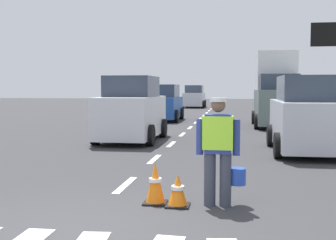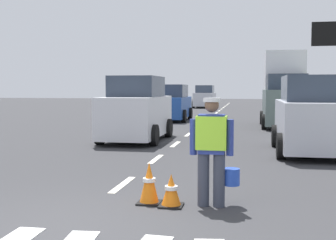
% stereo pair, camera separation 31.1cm
% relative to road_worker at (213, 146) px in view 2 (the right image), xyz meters
% --- Properties ---
extents(ground_plane, '(96.00, 96.00, 0.00)m').
position_rel_road_worker_xyz_m(ground_plane, '(-1.79, 19.46, -0.93)').
color(ground_plane, '#333335').
extents(lane_center_line, '(0.14, 46.40, 0.01)m').
position_rel_road_worker_xyz_m(lane_center_line, '(-1.79, 23.66, -0.93)').
color(lane_center_line, silver).
rests_on(lane_center_line, ground).
extents(road_worker, '(0.77, 0.37, 1.67)m').
position_rel_road_worker_xyz_m(road_worker, '(0.00, 0.00, 0.00)').
color(road_worker, '#383D4C').
rests_on(road_worker, ground).
extents(traffic_cone_near, '(0.36, 0.36, 0.51)m').
position_rel_road_worker_xyz_m(traffic_cone_near, '(-0.63, -0.14, -0.68)').
color(traffic_cone_near, black).
rests_on(traffic_cone_near, ground).
extents(traffic_cone_far, '(0.36, 0.36, 0.66)m').
position_rel_road_worker_xyz_m(traffic_cone_far, '(-1.00, -0.03, -0.60)').
color(traffic_cone_far, black).
rests_on(traffic_cone_far, ground).
extents(delivery_truck, '(2.16, 4.60, 3.54)m').
position_rel_road_worker_xyz_m(delivery_truck, '(2.17, 14.56, 0.68)').
color(delivery_truck, slate).
rests_on(delivery_truck, ground).
extents(car_parked_curbside, '(2.03, 3.96, 2.16)m').
position_rel_road_worker_xyz_m(car_parked_curbside, '(2.26, 5.98, 0.07)').
color(car_parked_curbside, silver).
rests_on(car_parked_curbside, ground).
extents(car_oncoming_second, '(1.87, 4.02, 2.01)m').
position_rel_road_worker_xyz_m(car_oncoming_second, '(-3.66, 17.35, 0.00)').
color(car_oncoming_second, '#1E4799').
rests_on(car_oncoming_second, ground).
extents(car_oncoming_lead, '(2.00, 4.03, 2.22)m').
position_rel_road_worker_xyz_m(car_oncoming_lead, '(-3.28, 7.96, 0.10)').
color(car_oncoming_lead, silver).
rests_on(car_oncoming_lead, ground).
extents(car_oncoming_third, '(2.02, 4.25, 2.07)m').
position_rel_road_worker_xyz_m(car_oncoming_third, '(-3.51, 33.99, 0.03)').
color(car_oncoming_third, silver).
rests_on(car_oncoming_third, ground).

